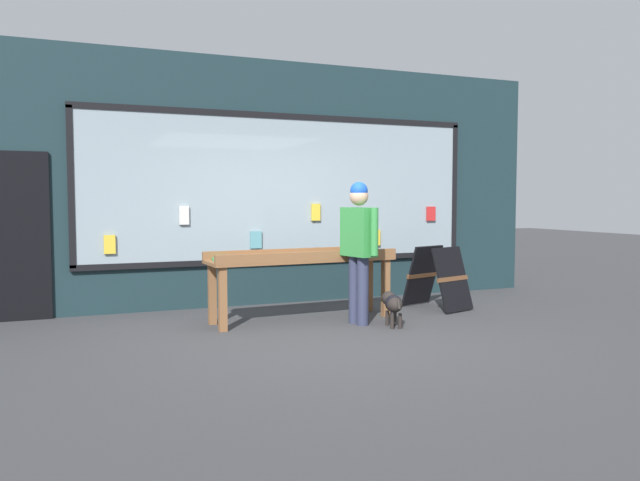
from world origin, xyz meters
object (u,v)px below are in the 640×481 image
object	(u,v)px
display_table_main	(302,265)
sandwich_board_sign	(437,277)
small_dog	(393,304)
person_browsing	(359,241)

from	to	relation	value
display_table_main	sandwich_board_sign	xyz separation A→B (m)	(2.03, 0.08, -0.26)
small_dog	display_table_main	bearing A→B (deg)	60.32
display_table_main	person_browsing	bearing A→B (deg)	-41.72
person_browsing	sandwich_board_sign	world-z (taller)	person_browsing
person_browsing	small_dog	xyz separation A→B (m)	(0.32, -0.28, -0.74)
sandwich_board_sign	display_table_main	bearing A→B (deg)	165.27
display_table_main	person_browsing	xyz separation A→B (m)	(0.55, -0.49, 0.31)
display_table_main	small_dog	world-z (taller)	display_table_main
person_browsing	sandwich_board_sign	xyz separation A→B (m)	(1.48, 0.57, -0.57)
small_dog	sandwich_board_sign	distance (m)	1.45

